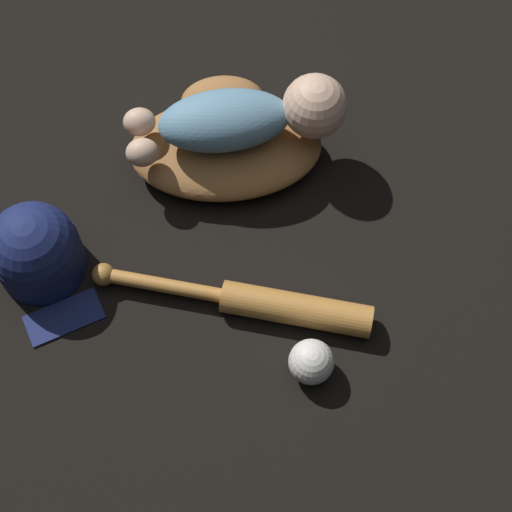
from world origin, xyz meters
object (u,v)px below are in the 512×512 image
baseball (311,362)px  baseball_cap (36,251)px  baseball_bat (266,304)px  baseball_glove (225,140)px  baby_figure (250,117)px

baseball → baseball_cap: (-0.45, 0.17, 0.02)m
baseball_bat → baseball_cap: size_ratio=2.09×
baseball_glove → baseball_bat: baseball_glove is taller
baseball_glove → baby_figure: 0.10m
baby_figure → baseball: baby_figure is taller
baseball → baseball_glove: bearing=110.0°
baby_figure → baseball_bat: bearing=-83.9°
baseball → baseball_cap: size_ratio=0.33×
baby_figure → baseball_bat: size_ratio=0.83×
baseball_glove → baseball_bat: bearing=-76.1°
baseball_bat → baseball_glove: bearing=103.9°
baby_figure → baseball_cap: size_ratio=1.74×
baseball_bat → baseball_cap: baseball_cap is taller
baseball → baseball_cap: 0.48m
baseball_bat → baseball: 0.13m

